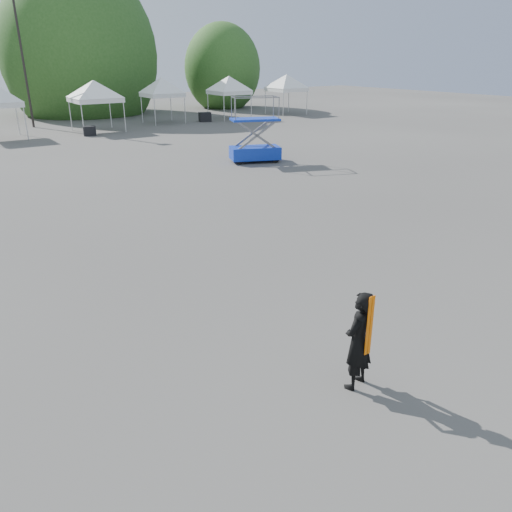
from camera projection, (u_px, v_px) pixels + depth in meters
ground at (229, 312)px, 10.08m from camera, size 120.00×120.00×0.00m
light_pole_east at (21, 45)px, 34.10m from camera, size 0.60×0.25×9.80m
tree_mid_e at (80, 55)px, 42.85m from camera, size 5.12×5.12×7.79m
tree_far_e at (222, 69)px, 48.58m from camera, size 3.84×3.84×5.84m
tent_f at (94, 84)px, 33.04m from camera, size 4.24×4.24×3.88m
tent_g at (161, 81)px, 37.22m from camera, size 3.75×3.75×3.88m
tent_h at (229, 79)px, 39.81m from camera, size 3.90×3.90×3.88m
tent_extra_8 at (287, 78)px, 43.18m from camera, size 3.97×3.97×3.88m
man at (359, 341)px, 7.54m from camera, size 0.68×0.54×1.62m
scissor_lift at (255, 130)px, 23.78m from camera, size 2.63×1.94×3.05m
crate_mid at (90, 131)px, 32.24m from camera, size 0.88×0.74×0.60m
crate_east at (205, 117)px, 39.09m from camera, size 1.08×0.95×0.71m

